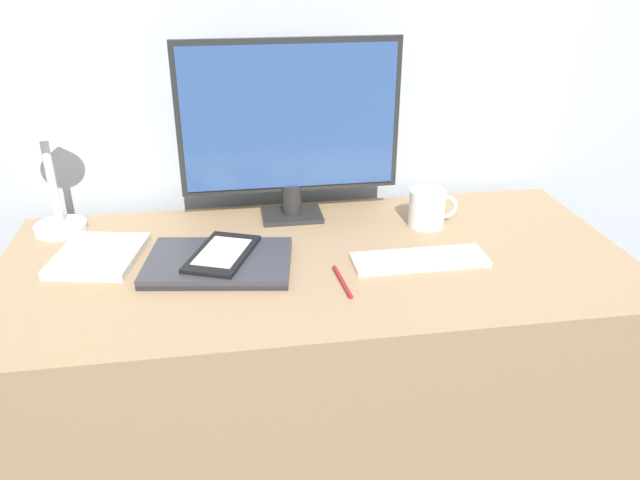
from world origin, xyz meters
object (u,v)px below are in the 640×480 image
object	(u,v)px
laptop	(219,262)
pen	(342,281)
ereader	(222,253)
notebook	(99,255)
monitor	(290,125)
keyboard	(420,259)
desk_lamp	(46,154)
coffee_mug	(428,208)

from	to	relation	value
laptop	pen	world-z (taller)	laptop
ereader	notebook	size ratio (longest dim) A/B	0.95
monitor	laptop	size ratio (longest dim) A/B	1.60
monitor	ereader	xyz separation A→B (m)	(-0.18, -0.24, -0.22)
keyboard	desk_lamp	xyz separation A→B (m)	(-0.83, 0.30, 0.19)
keyboard	notebook	distance (m)	0.72
desk_lamp	notebook	distance (m)	0.28
notebook	coffee_mug	xyz separation A→B (m)	(0.79, 0.07, 0.04)
ereader	pen	xyz separation A→B (m)	(0.25, -0.12, -0.02)
desk_lamp	notebook	bearing A→B (deg)	-55.77
ereader	pen	bearing A→B (deg)	-26.95
keyboard	laptop	xyz separation A→B (m)	(-0.44, 0.05, 0.00)
ereader	notebook	xyz separation A→B (m)	(-0.28, 0.07, -0.02)
monitor	coffee_mug	world-z (taller)	monitor
laptop	desk_lamp	bearing A→B (deg)	146.82
pen	ereader	bearing A→B (deg)	153.05
ereader	coffee_mug	world-z (taller)	coffee_mug
notebook	pen	bearing A→B (deg)	-20.43
laptop	ereader	bearing A→B (deg)	49.34
laptop	ereader	world-z (taller)	ereader
keyboard	monitor	bearing A→B (deg)	130.24
keyboard	notebook	bearing A→B (deg)	169.89
ereader	notebook	world-z (taller)	ereader
ereader	coffee_mug	distance (m)	0.53
laptop	coffee_mug	xyz separation A→B (m)	(0.52, 0.15, 0.04)
keyboard	coffee_mug	xyz separation A→B (m)	(0.08, 0.19, 0.04)
notebook	coffee_mug	world-z (taller)	coffee_mug
notebook	coffee_mug	distance (m)	0.79
monitor	coffee_mug	distance (m)	0.40
coffee_mug	desk_lamp	bearing A→B (deg)	173.38
keyboard	coffee_mug	bearing A→B (deg)	68.04
desk_lamp	monitor	bearing A→B (deg)	0.01
pen	laptop	bearing A→B (deg)	155.67
ereader	notebook	bearing A→B (deg)	165.89
monitor	laptop	bearing A→B (deg)	-127.19
keyboard	desk_lamp	world-z (taller)	desk_lamp
monitor	pen	size ratio (longest dim) A/B	4.12
monitor	desk_lamp	distance (m)	0.58
monitor	ereader	bearing A→B (deg)	-127.04
monitor	laptop	xyz separation A→B (m)	(-0.19, -0.25, -0.23)
monitor	notebook	world-z (taller)	monitor
keyboard	coffee_mug	size ratio (longest dim) A/B	2.41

